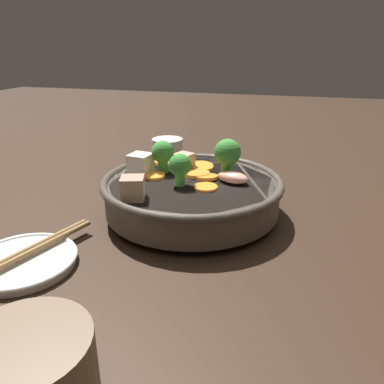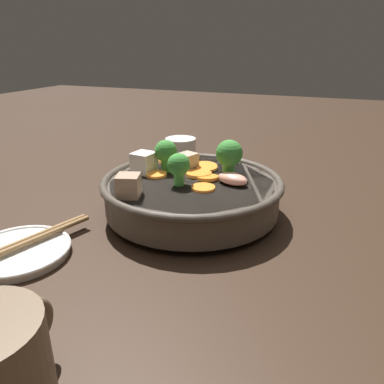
% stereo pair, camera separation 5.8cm
% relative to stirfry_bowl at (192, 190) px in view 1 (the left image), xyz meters
% --- Properties ---
extents(ground_plane, '(3.00, 3.00, 0.00)m').
position_rel_stirfry_bowl_xyz_m(ground_plane, '(-0.00, -0.00, -0.04)').
color(ground_plane, black).
extents(stirfry_bowl, '(0.28, 0.28, 0.12)m').
position_rel_stirfry_bowl_xyz_m(stirfry_bowl, '(0.00, 0.00, 0.00)').
color(stirfry_bowl, '#51473D').
rests_on(stirfry_bowl, ground_plane).
extents(side_saucer, '(0.13, 0.13, 0.01)m').
position_rel_stirfry_bowl_xyz_m(side_saucer, '(-0.20, 0.16, -0.03)').
color(side_saucer, white).
rests_on(side_saucer, ground_plane).
extents(tea_cup, '(0.07, 0.07, 0.06)m').
position_rel_stirfry_bowl_xyz_m(tea_cup, '(0.24, 0.12, -0.01)').
color(tea_cup, white).
rests_on(tea_cup, ground_plane).
extents(chopsticks_pair, '(0.21, 0.08, 0.01)m').
position_rel_stirfry_bowl_xyz_m(chopsticks_pair, '(-0.20, 0.16, -0.02)').
color(chopsticks_pair, olive).
rests_on(chopsticks_pair, side_saucer).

